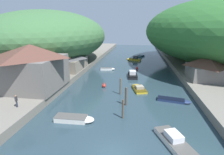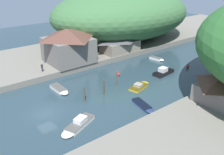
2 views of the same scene
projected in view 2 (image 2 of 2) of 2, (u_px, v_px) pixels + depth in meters
The scene contains 19 objects.
water_surface at pixel (172, 69), 55.23m from camera, with size 130.00×130.00×0.00m, color #283D47.
left_bank at pixel (111, 44), 70.96m from camera, with size 22.00×120.00×1.19m.
hillside_left at pixel (122, 14), 71.50m from camera, with size 30.71×42.99×14.41m.
waterfront_building at pixel (68, 45), 54.74m from camera, with size 9.80×9.96×7.42m.
boathouse_shed at pixel (120, 43), 61.97m from camera, with size 5.69×10.07×4.12m.
right_bank_cottage at pixel (222, 87), 38.55m from camera, with size 6.92×7.37×4.72m.
boat_red_skiff at pixel (165, 71), 52.58m from camera, with size 2.52×6.10×1.55m.
boat_white_cruiser at pixel (144, 106), 39.99m from camera, with size 5.20×2.31×0.45m.
boat_near_quay at pixel (140, 86), 46.66m from camera, with size 3.16×5.21×0.91m.
boat_yellow_tender at pixel (215, 53), 63.89m from camera, with size 5.23×3.09×1.56m.
boat_mid_channel at pixel (60, 90), 45.07m from camera, with size 4.99×1.67×0.66m.
boat_open_rowboat at pixel (77, 125), 34.86m from camera, with size 4.10×6.49×1.18m.
boat_far_right_bank at pixel (157, 59), 60.34m from camera, with size 3.97×1.72×0.60m.
mooring_post_nearest at pixel (84, 94), 41.47m from camera, with size 0.23×0.23×2.64m.
mooring_post_second at pixel (104, 87), 43.55m from camera, with size 0.32×0.32×2.86m.
mooring_post_middle at pixel (117, 78), 46.78m from camera, with size 0.25×0.25×2.96m.
channel_buoy_near at pixel (188, 66), 55.62m from camera, with size 0.67×0.67×1.01m.
channel_buoy_far at pixel (118, 74), 51.45m from camera, with size 0.69×0.69×1.04m.
person_on_quay at pixel (42, 67), 50.33m from camera, with size 0.33×0.43×1.69m.
Camera 2 is at (32.09, -12.18, 20.58)m, focal length 40.00 mm.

